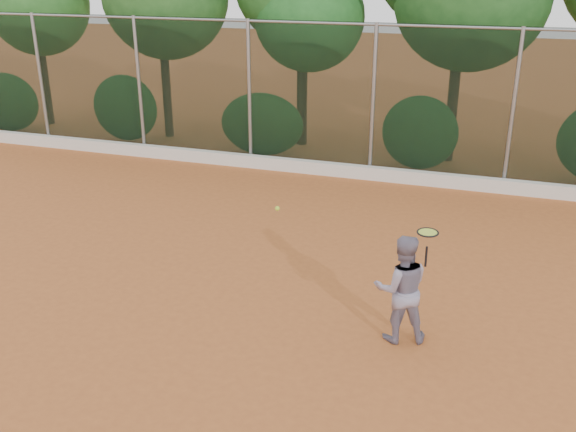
% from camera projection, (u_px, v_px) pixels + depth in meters
% --- Properties ---
extents(ground, '(80.00, 80.00, 0.00)m').
position_uv_depth(ground, '(265.00, 324.00, 8.93)').
color(ground, '#B15C29').
rests_on(ground, ground).
extents(concrete_curb, '(24.00, 0.20, 0.30)m').
position_uv_depth(concrete_curb, '(368.00, 173.00, 14.89)').
color(concrete_curb, silver).
rests_on(concrete_curb, ground).
extents(tennis_player, '(0.87, 0.77, 1.49)m').
position_uv_depth(tennis_player, '(401.00, 289.00, 8.33)').
color(tennis_player, gray).
rests_on(tennis_player, ground).
extents(chainlink_fence, '(24.09, 0.09, 3.50)m').
position_uv_depth(chainlink_fence, '(373.00, 98.00, 14.42)').
color(chainlink_fence, black).
rests_on(chainlink_fence, ground).
extents(tennis_racket, '(0.28, 0.28, 0.50)m').
position_uv_depth(tennis_racket, '(428.00, 235.00, 7.77)').
color(tennis_racket, black).
rests_on(tennis_racket, ground).
extents(tennis_ball_in_flight, '(0.07, 0.07, 0.07)m').
position_uv_depth(tennis_ball_in_flight, '(277.00, 208.00, 9.19)').
color(tennis_ball_in_flight, '#B7DE32').
rests_on(tennis_ball_in_flight, ground).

